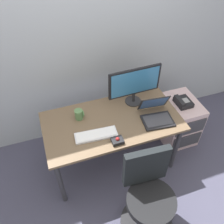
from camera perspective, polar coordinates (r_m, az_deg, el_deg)
ground_plane at (r=3.02m, az=0.00°, el=-11.44°), size 8.00×8.00×0.00m
back_wall at (r=2.64m, az=-5.44°, el=19.43°), size 6.00×0.10×2.80m
desk at (r=2.53m, az=0.00°, el=-3.25°), size 1.41×0.74×0.71m
file_cabinet at (r=3.17m, az=15.29°, el=-1.86°), size 0.42×0.53×0.58m
desk_phone at (r=2.94m, az=16.48°, el=2.31°), size 0.17×0.20×0.09m
office_chair at (r=2.32m, az=8.60°, el=-19.50°), size 0.52×0.52×0.94m
monitor_main at (r=2.53m, az=5.40°, el=6.74°), size 0.58×0.18×0.43m
keyboard at (r=2.32m, az=-3.81°, el=-5.43°), size 0.42×0.17×0.03m
laptop at (r=2.50m, az=10.46°, el=-0.50°), size 0.34×0.35×0.22m
trackball_mouse at (r=2.26m, az=1.29°, el=-6.80°), size 0.11×0.09×0.07m
coffee_mug at (r=2.47m, az=-7.83°, el=-0.56°), size 0.09×0.08×0.11m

